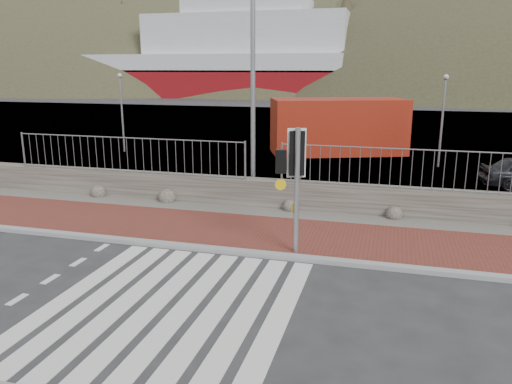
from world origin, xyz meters
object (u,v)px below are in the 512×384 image
(ferry, at_px, (208,61))
(shipping_container, at_px, (338,126))
(streetlight, at_px, (258,46))
(traffic_signal_far, at_px, (295,165))

(ferry, distance_m, shipping_container, 55.90)
(streetlight, distance_m, shipping_container, 11.08)
(traffic_signal_far, bearing_deg, streetlight, -85.30)
(traffic_signal_far, bearing_deg, shipping_container, -107.56)
(traffic_signal_far, xyz_separation_m, streetlight, (-2.22, 4.82, 2.84))
(ferry, xyz_separation_m, streetlight, (24.20, -59.79, -0.29))
(ferry, bearing_deg, shipping_container, -62.48)
(shipping_container, bearing_deg, ferry, 96.92)
(ferry, relative_size, traffic_signal_far, 16.23)
(traffic_signal_far, bearing_deg, ferry, -87.77)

